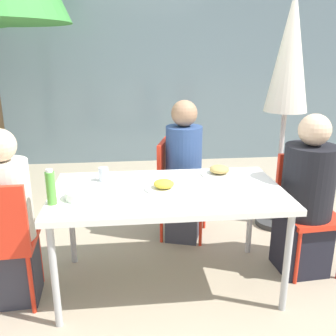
% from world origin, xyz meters
% --- Properties ---
extents(ground_plane, '(24.00, 24.00, 0.00)m').
position_xyz_m(ground_plane, '(0.00, 0.00, 0.00)').
color(ground_plane, tan).
extents(building_facade, '(10.00, 0.20, 3.00)m').
position_xyz_m(building_facade, '(0.00, 3.23, 1.50)').
color(building_facade, slate).
rests_on(building_facade, ground).
extents(dining_table, '(1.54, 0.84, 0.73)m').
position_xyz_m(dining_table, '(0.00, 0.00, 0.67)').
color(dining_table, white).
rests_on(dining_table, ground).
extents(chair_left, '(0.42, 0.42, 0.87)m').
position_xyz_m(chair_left, '(-1.06, -0.14, 0.51)').
color(chair_left, red).
rests_on(chair_left, ground).
extents(person_left, '(0.30, 0.30, 1.17)m').
position_xyz_m(person_left, '(-1.02, -0.06, 0.56)').
color(person_left, '#383842').
rests_on(person_left, ground).
extents(chair_right, '(0.43, 0.43, 0.87)m').
position_xyz_m(chair_right, '(1.06, 0.16, 0.51)').
color(chair_right, red).
rests_on(chair_right, ground).
extents(person_right, '(0.37, 0.37, 1.20)m').
position_xyz_m(person_right, '(1.02, 0.08, 0.56)').
color(person_right, black).
rests_on(person_right, ground).
extents(chair_far, '(0.50, 0.50, 0.87)m').
position_xyz_m(chair_far, '(0.14, 0.75, 0.51)').
color(chair_far, red).
rests_on(chair_far, ground).
extents(person_far, '(0.34, 0.34, 1.23)m').
position_xyz_m(person_far, '(0.21, 0.67, 0.59)').
color(person_far, '#383842').
rests_on(person_far, ground).
extents(closed_umbrella, '(0.37, 0.37, 2.11)m').
position_xyz_m(closed_umbrella, '(1.12, 0.84, 1.52)').
color(closed_umbrella, '#333333').
rests_on(closed_umbrella, ground).
extents(plate_0, '(0.25, 0.25, 0.07)m').
position_xyz_m(plate_0, '(-0.03, -0.00, 0.75)').
color(plate_0, white).
rests_on(plate_0, dining_table).
extents(plate_1, '(0.27, 0.27, 0.07)m').
position_xyz_m(plate_1, '(0.41, 0.26, 0.75)').
color(plate_1, white).
rests_on(plate_1, dining_table).
extents(bottle, '(0.06, 0.06, 0.22)m').
position_xyz_m(bottle, '(-0.72, -0.17, 0.83)').
color(bottle, '#51A338').
rests_on(bottle, dining_table).
extents(drinking_cup, '(0.07, 0.07, 0.10)m').
position_xyz_m(drinking_cup, '(-0.43, 0.22, 0.77)').
color(drinking_cup, silver).
rests_on(drinking_cup, dining_table).
extents(salad_bowl, '(0.20, 0.20, 0.05)m').
position_xyz_m(salad_bowl, '(-0.56, -0.10, 0.75)').
color(salad_bowl, white).
rests_on(salad_bowl, dining_table).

